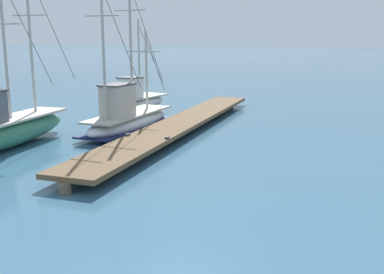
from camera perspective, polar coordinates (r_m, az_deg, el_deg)
The scene contains 4 objects.
floating_dock at distance 20.32m, azimuth -1.43°, elevation 1.71°, with size 2.25×17.89×0.53m.
fishing_boat_0 at distance 26.63m, azimuth -6.87°, elevation 4.61°, with size 2.53×4.81×5.05m.
fishing_boat_1 at distance 18.61m, azimuth -22.27°, elevation 0.92°, with size 2.18×8.74×7.16m.
fishing_boat_2 at distance 20.33m, azimuth -7.97°, elevation 2.40°, with size 1.92×6.57×6.66m.
Camera 1 is at (2.24, -3.02, 4.08)m, focal length 43.15 mm.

